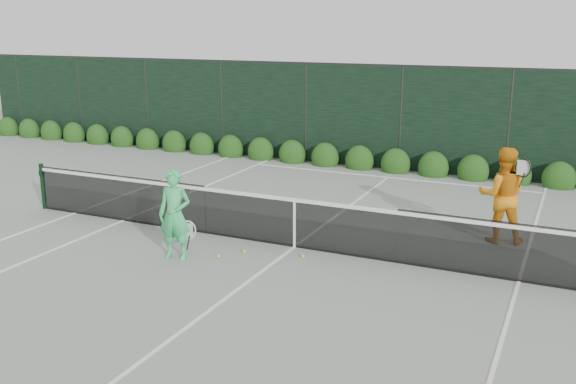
% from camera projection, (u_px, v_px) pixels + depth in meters
% --- Properties ---
extents(ground, '(80.00, 80.00, 0.00)m').
position_uv_depth(ground, '(295.00, 247.00, 12.38)').
color(ground, gray).
rests_on(ground, ground).
extents(tennis_net, '(12.90, 0.10, 1.07)m').
position_uv_depth(tennis_net, '(293.00, 221.00, 12.26)').
color(tennis_net, black).
rests_on(tennis_net, ground).
extents(player_woman, '(0.68, 0.50, 1.67)m').
position_uv_depth(player_woman, '(175.00, 215.00, 11.60)').
color(player_woman, '#39C56A').
rests_on(player_woman, ground).
extents(player_man, '(1.06, 0.91, 1.90)m').
position_uv_depth(player_man, '(502.00, 195.00, 12.47)').
color(player_man, orange).
rests_on(player_man, ground).
extents(court_lines, '(11.03, 23.83, 0.01)m').
position_uv_depth(court_lines, '(295.00, 247.00, 12.38)').
color(court_lines, white).
rests_on(court_lines, ground).
extents(windscreen_fence, '(32.00, 21.07, 3.06)m').
position_uv_depth(windscreen_fence, '(221.00, 207.00, 9.62)').
color(windscreen_fence, black).
rests_on(windscreen_fence, ground).
extents(hedge_row, '(31.66, 0.65, 0.94)m').
position_uv_depth(hedge_row, '(395.00, 164.00, 18.60)').
color(hedge_row, '#18390F').
rests_on(hedge_row, ground).
extents(tennis_balls, '(3.03, 0.82, 0.07)m').
position_uv_depth(tennis_balls, '(233.00, 249.00, 12.18)').
color(tennis_balls, '#C7E031').
rests_on(tennis_balls, ground).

